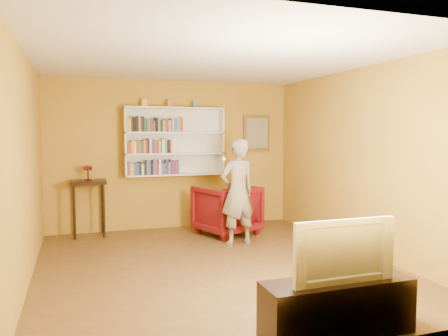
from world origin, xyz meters
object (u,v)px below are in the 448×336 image
at_px(bookshelf, 174,142).
at_px(console_table, 88,190).
at_px(person, 238,192).
at_px(ruby_lustre, 88,169).
at_px(armchair, 227,210).
at_px(television, 338,249).
at_px(tv_cabinet, 337,307).

xyz_separation_m(bookshelf, console_table, (-1.52, -0.16, -0.80)).
xyz_separation_m(bookshelf, person, (0.68, -1.49, -0.76)).
xyz_separation_m(ruby_lustre, armchair, (2.26, -0.61, -0.71)).
height_order(ruby_lustre, television, ruby_lustre).
bearing_deg(person, ruby_lustre, -43.14).
distance_m(bookshelf, television, 4.75).
relative_size(ruby_lustre, armchair, 0.27).
distance_m(bookshelf, armchair, 1.58).
distance_m(person, tv_cabinet, 3.23).
height_order(armchair, person, person).
bearing_deg(console_table, ruby_lustre, -53.13).
height_order(person, tv_cabinet, person).
bearing_deg(person, console_table, -43.14).
height_order(armchair, tv_cabinet, armchair).
bearing_deg(television, console_table, 112.77).
xyz_separation_m(armchair, tv_cabinet, (-0.33, -3.89, -0.19)).
xyz_separation_m(ruby_lustre, person, (2.20, -1.33, -0.31)).
distance_m(armchair, television, 3.91).
relative_size(person, television, 1.74).
bearing_deg(tv_cabinet, bookshelf, 95.07).
height_order(bookshelf, tv_cabinet, bookshelf).
bearing_deg(console_table, tv_cabinet, -66.77).
relative_size(ruby_lustre, person, 0.15).
height_order(bookshelf, person, bookshelf).
height_order(bookshelf, television, bookshelf).
distance_m(ruby_lustre, television, 4.91).
bearing_deg(console_table, television, -66.77).
bearing_deg(television, ruby_lustre, 112.77).
xyz_separation_m(person, television, (-0.27, -3.17, -0.07)).
distance_m(bookshelf, tv_cabinet, 4.87).
bearing_deg(person, television, 73.35).
distance_m(person, television, 3.18).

